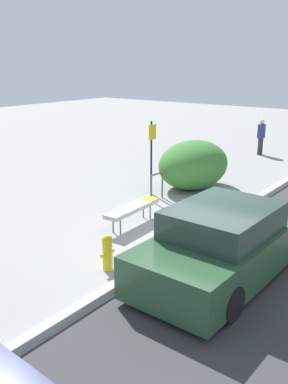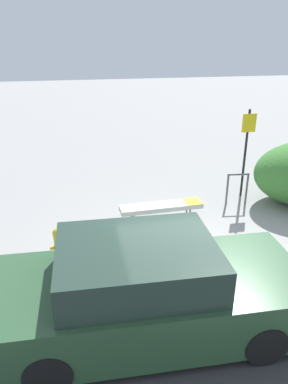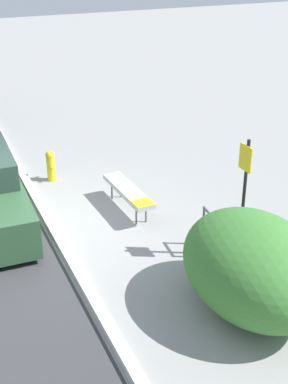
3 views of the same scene
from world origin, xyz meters
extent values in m
plane|color=gray|center=(0.00, 0.00, 0.00)|extent=(60.00, 60.00, 0.00)
cube|color=#B7B7B2|center=(0.00, 0.00, 0.07)|extent=(60.00, 0.20, 0.13)
cylinder|color=#515156|center=(-0.81, 1.61, 0.21)|extent=(0.04, 0.04, 0.42)
cylinder|color=#515156|center=(0.48, 1.66, 0.21)|extent=(0.04, 0.04, 0.42)
cylinder|color=#515156|center=(-0.82, 1.83, 0.21)|extent=(0.04, 0.04, 0.42)
cylinder|color=#515156|center=(0.47, 1.89, 0.21)|extent=(0.04, 0.04, 0.42)
cube|color=#B2B2AD|center=(-0.17, 1.75, 0.47)|extent=(1.86, 0.48, 0.10)
cube|color=yellow|center=(0.57, 1.78, 0.52)|extent=(0.38, 0.41, 0.01)
cylinder|color=#515156|center=(1.72, 2.53, 0.40)|extent=(0.05, 0.05, 0.80)
cylinder|color=#515156|center=(2.22, 2.48, 0.40)|extent=(0.05, 0.05, 0.80)
cylinder|color=#515156|center=(1.97, 2.51, 0.80)|extent=(0.55, 0.11, 0.05)
cylinder|color=black|center=(2.32, 2.98, 1.15)|extent=(0.06, 0.06, 2.30)
cube|color=yellow|center=(2.32, 2.94, 1.97)|extent=(0.36, 0.02, 0.46)
cylinder|color=gold|center=(-2.37, 0.63, 0.30)|extent=(0.20, 0.20, 0.60)
sphere|color=gold|center=(-2.37, 0.63, 0.66)|extent=(0.22, 0.22, 0.22)
cylinder|color=gold|center=(-2.51, 0.63, 0.36)|extent=(0.08, 0.07, 0.07)
cylinder|color=gold|center=(-2.23, 0.63, 0.36)|extent=(0.08, 0.07, 0.07)
ellipsoid|color=#3D7A33|center=(3.72, 2.29, 0.79)|extent=(2.74, 2.05, 1.58)
cylinder|color=#333338|center=(10.21, 2.61, 0.38)|extent=(0.15, 0.15, 0.75)
cylinder|color=#333338|center=(10.05, 2.63, 0.38)|extent=(0.15, 0.15, 0.75)
cube|color=navy|center=(10.13, 2.62, 1.06)|extent=(0.38, 0.24, 0.62)
sphere|color=beige|center=(10.13, 2.62, 1.48)|extent=(0.21, 0.21, 0.21)
cylinder|color=black|center=(0.33, -0.51, 0.30)|extent=(0.60, 0.20, 0.60)
cylinder|color=black|center=(-2.43, -0.43, 0.30)|extent=(0.60, 0.20, 0.60)
cylinder|color=black|center=(-2.48, -2.13, 0.30)|extent=(0.60, 0.20, 0.60)
cube|color=#2D5133|center=(-1.07, -1.32, 0.52)|extent=(4.50, 1.96, 0.79)
cube|color=#253930|center=(-1.25, -1.31, 1.16)|extent=(2.18, 1.71, 0.55)
camera|label=1|loc=(-8.13, -4.64, 4.01)|focal=40.00mm
camera|label=2|loc=(-1.97, -5.53, 4.05)|focal=35.00mm
camera|label=3|loc=(9.40, -2.07, 5.49)|focal=50.00mm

